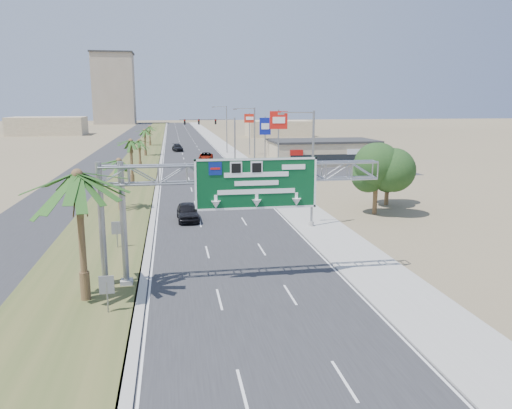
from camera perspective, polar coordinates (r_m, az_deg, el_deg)
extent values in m
plane|color=#8C7A59|center=(22.04, 3.08, -17.30)|extent=(600.00, 600.00, 0.00)
cube|color=#28282B|center=(129.32, -7.76, 6.73)|extent=(12.00, 300.00, 0.02)
cube|color=#9E9B93|center=(129.89, -3.98, 6.84)|extent=(4.00, 300.00, 0.10)
cube|color=#3D4C21|center=(129.37, -12.21, 6.60)|extent=(7.00, 300.00, 0.12)
cube|color=#28282B|center=(129.87, -15.32, 6.45)|extent=(8.00, 300.00, 0.02)
cylinder|color=gray|center=(29.77, -14.90, -2.31)|extent=(0.36, 0.36, 7.40)
cylinder|color=gray|center=(29.91, -17.18, -2.38)|extent=(0.36, 0.36, 7.40)
cube|color=#9E9B93|center=(30.78, -14.56, -8.65)|extent=(0.70, 0.70, 0.40)
cube|color=#9E9B93|center=(30.91, -16.80, -8.69)|extent=(0.70, 0.70, 0.40)
cube|color=#07441F|center=(29.12, 0.05, 2.39)|extent=(7.20, 0.12, 3.00)
cube|color=navy|center=(28.60, -4.68, 4.11)|extent=(0.75, 0.03, 0.75)
cone|color=white|center=(29.24, 0.07, 0.14)|extent=(0.56, 0.56, 0.45)
cylinder|color=brown|center=(28.17, -19.29, -3.78)|extent=(0.36, 0.36, 7.00)
cylinder|color=brown|center=(28.95, -18.93, -8.87)|extent=(0.54, 0.54, 1.68)
cylinder|color=brown|center=(51.72, -15.26, 2.09)|extent=(0.36, 0.36, 5.00)
cylinder|color=brown|center=(52.05, -15.15, 0.03)|extent=(0.54, 0.54, 1.20)
cylinder|color=brown|center=(67.46, -14.02, 4.62)|extent=(0.36, 0.36, 5.80)
cylinder|color=brown|center=(67.75, -13.93, 2.77)|extent=(0.54, 0.54, 1.39)
cylinder|color=brown|center=(85.38, -13.14, 5.61)|extent=(0.36, 0.36, 4.50)
cylinder|color=brown|center=(85.57, -13.08, 4.47)|extent=(0.54, 0.54, 1.08)
cylinder|color=brown|center=(104.25, -12.56, 6.85)|extent=(0.36, 0.36, 5.20)
cylinder|color=brown|center=(104.42, -12.51, 5.77)|extent=(0.54, 0.54, 1.25)
cylinder|color=brown|center=(129.18, -12.04, 7.64)|extent=(0.36, 0.36, 4.80)
cylinder|color=brown|center=(129.31, -12.00, 6.83)|extent=(0.54, 0.54, 1.15)
cylinder|color=gray|center=(42.87, 6.49, 3.92)|extent=(0.20, 0.20, 10.00)
cylinder|color=gray|center=(42.14, 4.78, 10.44)|extent=(2.80, 0.12, 0.12)
cube|color=slate|center=(41.81, 2.88, 10.32)|extent=(0.50, 0.22, 0.18)
cylinder|color=#9E9B93|center=(43.75, 6.34, -2.25)|extent=(0.44, 0.44, 0.50)
cylinder|color=gray|center=(72.02, -0.16, 7.06)|extent=(0.20, 0.20, 10.00)
cylinder|color=gray|center=(71.59, -1.29, 10.92)|extent=(2.80, 0.12, 0.12)
cube|color=slate|center=(71.40, -2.42, 10.83)|extent=(0.50, 0.22, 0.18)
cylinder|color=#9E9B93|center=(72.55, -0.16, 3.32)|extent=(0.44, 0.44, 0.50)
cylinder|color=gray|center=(107.62, -3.36, 8.52)|extent=(0.20, 0.20, 10.00)
cylinder|color=gray|center=(107.33, -4.15, 11.10)|extent=(2.80, 0.12, 0.12)
cube|color=slate|center=(107.20, -4.91, 11.03)|extent=(0.50, 0.22, 0.18)
cylinder|color=#9E9B93|center=(107.97, -3.33, 6.01)|extent=(0.44, 0.44, 0.50)
cylinder|color=gray|center=(91.79, -2.43, 7.39)|extent=(0.28, 0.28, 8.00)
cylinder|color=gray|center=(91.10, -5.61, 9.64)|extent=(10.00, 0.18, 0.18)
cube|color=black|center=(91.03, -4.65, 9.41)|extent=(0.32, 0.18, 0.95)
cube|color=black|center=(90.82, -6.56, 9.37)|extent=(0.32, 0.18, 0.95)
cube|color=black|center=(90.71, -8.15, 9.32)|extent=(0.32, 0.18, 0.95)
sphere|color=red|center=(90.90, -4.64, 9.60)|extent=(0.22, 0.22, 0.22)
imported|color=black|center=(91.62, -2.44, 9.26)|extent=(0.16, 0.16, 0.60)
cylinder|color=#9E9B93|center=(92.13, -2.41, 5.09)|extent=(0.56, 0.56, 0.60)
cube|color=tan|center=(89.23, 7.60, 5.89)|extent=(18.00, 10.00, 4.00)
cylinder|color=brown|center=(49.58, 13.48, 1.14)|extent=(0.44, 0.44, 3.90)
sphere|color=black|center=(49.19, 13.62, 4.12)|extent=(4.50, 4.50, 4.50)
cylinder|color=brown|center=(54.43, 14.74, 1.66)|extent=(0.44, 0.44, 3.30)
sphere|color=black|center=(54.11, 14.85, 3.96)|extent=(3.50, 3.50, 3.50)
cylinder|color=gray|center=(26.88, -16.62, -10.19)|extent=(0.08, 0.08, 1.80)
cube|color=slate|center=(26.63, -16.71, -8.79)|extent=(0.75, 0.06, 0.95)
cylinder|color=gray|center=(38.30, -15.59, -3.61)|extent=(0.08, 0.08, 1.80)
cube|color=slate|center=(38.13, -15.64, -2.59)|extent=(0.75, 0.06, 0.95)
cube|color=gray|center=(270.32, -15.92, 12.57)|extent=(20.00, 16.00, 35.00)
cube|color=tan|center=(183.54, -22.70, 8.28)|extent=(24.00, 14.00, 6.00)
cube|color=tan|center=(162.69, 2.57, 8.67)|extent=(20.00, 12.00, 5.00)
imported|color=black|center=(46.19, -7.81, -0.84)|extent=(2.07, 4.83, 1.63)
imported|color=maroon|center=(75.12, -6.39, 3.91)|extent=(1.74, 4.56, 1.48)
imported|color=gray|center=(93.61, -5.74, 5.43)|extent=(3.09, 5.71, 1.52)
imported|color=black|center=(113.58, -8.97, 6.42)|extent=(2.60, 5.48, 1.54)
cylinder|color=gray|center=(68.74, 2.57, 6.72)|extent=(0.20, 0.20, 9.74)
cube|color=red|center=(68.54, 2.60, 9.61)|extent=(2.42, 0.56, 2.40)
cube|color=white|center=(68.37, 2.63, 9.61)|extent=(1.67, 0.22, 0.84)
cylinder|color=gray|center=(89.98, 1.04, 7.39)|extent=(0.20, 0.20, 8.25)
cube|color=#0F1A90|center=(89.84, 1.05, 8.93)|extent=(2.01, 0.39, 3.00)
cube|color=white|center=(89.66, 1.07, 8.93)|extent=(1.40, 0.10, 1.05)
cylinder|color=gray|center=(103.98, -0.73, 8.06)|extent=(0.20, 0.20, 8.62)
cube|color=red|center=(103.83, -0.74, 9.83)|extent=(2.21, 0.82, 1.80)
cube|color=white|center=(103.66, -0.72, 9.82)|extent=(1.50, 0.41, 0.63)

